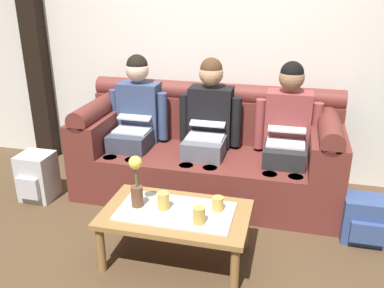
% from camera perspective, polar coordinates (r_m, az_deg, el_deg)
% --- Properties ---
extents(ground_plane, '(14.00, 14.00, 0.00)m').
position_cam_1_polar(ground_plane, '(2.96, -2.85, -16.74)').
color(ground_plane, '#4C3823').
extents(back_wall_patterned, '(6.00, 0.12, 2.90)m').
position_cam_1_polar(back_wall_patterned, '(3.99, 4.07, 16.06)').
color(back_wall_patterned, silver).
rests_on(back_wall_patterned, ground_plane).
extents(timber_pillar, '(0.20, 0.20, 2.90)m').
position_cam_1_polar(timber_pillar, '(4.61, -21.06, 15.48)').
color(timber_pillar, black).
rests_on(timber_pillar, ground_plane).
extents(couch, '(2.29, 0.88, 0.96)m').
position_cam_1_polar(couch, '(3.75, 2.19, -1.38)').
color(couch, maroon).
rests_on(couch, ground_plane).
extents(person_left, '(0.56, 0.67, 1.22)m').
position_cam_1_polar(person_left, '(3.83, -7.74, 3.56)').
color(person_left, '#383D4C').
rests_on(person_left, ground_plane).
extents(person_middle, '(0.56, 0.67, 1.22)m').
position_cam_1_polar(person_middle, '(3.64, 2.24, 2.79)').
color(person_middle, '#595B66').
rests_on(person_middle, ground_plane).
extents(person_right, '(0.56, 0.67, 1.22)m').
position_cam_1_polar(person_right, '(3.57, 12.92, 1.87)').
color(person_right, '#232326').
rests_on(person_right, ground_plane).
extents(coffee_table, '(1.00, 0.59, 0.39)m').
position_cam_1_polar(coffee_table, '(2.86, -2.27, -10.04)').
color(coffee_table, olive).
rests_on(coffee_table, ground_plane).
extents(flower_vase, '(0.09, 0.09, 0.37)m').
position_cam_1_polar(flower_vase, '(2.82, -7.66, -5.22)').
color(flower_vase, brown).
rests_on(flower_vase, coffee_table).
extents(cup_near_left, '(0.08, 0.08, 0.10)m').
position_cam_1_polar(cup_near_left, '(2.82, 3.56, -8.18)').
color(cup_near_left, gold).
rests_on(cup_near_left, coffee_table).
extents(cup_near_right, '(0.08, 0.08, 0.12)m').
position_cam_1_polar(cup_near_right, '(2.83, -3.96, -7.78)').
color(cup_near_right, gold).
rests_on(cup_near_right, coffee_table).
extents(cup_far_center, '(0.08, 0.08, 0.11)m').
position_cam_1_polar(cup_far_center, '(2.67, 0.95, -9.74)').
color(cup_far_center, gold).
rests_on(cup_far_center, coffee_table).
extents(backpack_right, '(0.34, 0.28, 0.35)m').
position_cam_1_polar(backpack_right, '(3.39, 22.77, -9.62)').
color(backpack_right, '#33477A').
rests_on(backpack_right, ground_plane).
extents(backpack_left, '(0.28, 0.31, 0.42)m').
position_cam_1_polar(backpack_left, '(3.93, -20.51, -4.26)').
color(backpack_left, '#B7B7BC').
rests_on(backpack_left, ground_plane).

